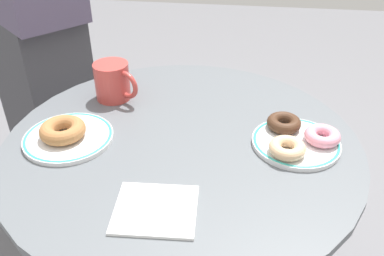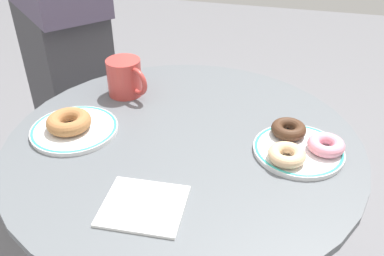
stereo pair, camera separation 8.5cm
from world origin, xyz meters
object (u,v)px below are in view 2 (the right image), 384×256
at_px(cafe_table, 184,219).
at_px(donut_pink_frosted, 326,145).
at_px(plate_left, 74,129).
at_px(donut_cinnamon, 69,122).
at_px(plate_right, 298,150).
at_px(person_figure, 58,18).
at_px(donut_glazed, 287,155).
at_px(donut_chocolate, 289,129).
at_px(coffee_mug, 125,77).
at_px(paper_napkin, 144,206).

distance_m(cafe_table, donut_pink_frosted, 0.40).
xyz_separation_m(plate_left, donut_cinnamon, (-0.01, -0.00, 0.02)).
xyz_separation_m(plate_right, person_figure, (-0.82, 0.49, 0.06)).
distance_m(plate_left, donut_cinnamon, 0.02).
bearing_deg(cafe_table, donut_glazed, -8.65).
bearing_deg(donut_chocolate, coffee_mug, 166.29).
bearing_deg(donut_cinnamon, person_figure, 121.06).
bearing_deg(person_figure, donut_chocolate, -28.95).
relative_size(donut_pink_frosted, donut_chocolate, 1.00).
relative_size(cafe_table, donut_pink_frosted, 10.28).
relative_size(coffee_mug, person_figure, 0.07).
relative_size(donut_cinnamon, donut_chocolate, 1.30).
xyz_separation_m(plate_right, donut_pink_frosted, (0.05, 0.01, 0.02)).
bearing_deg(donut_pink_frosted, donut_glazed, -144.67).
height_order(donut_pink_frosted, donut_chocolate, same).
xyz_separation_m(plate_right, donut_glazed, (-0.02, -0.05, 0.02)).
bearing_deg(plate_left, paper_napkin, -38.91).
distance_m(donut_pink_frosted, donut_glazed, 0.09).
xyz_separation_m(donut_pink_frosted, paper_napkin, (-0.31, -0.24, -0.02)).
height_order(plate_right, donut_chocolate, donut_chocolate).
height_order(cafe_table, coffee_mug, coffee_mug).
distance_m(plate_left, donut_chocolate, 0.47).
distance_m(plate_left, donut_pink_frosted, 0.55).
xyz_separation_m(donut_pink_frosted, coffee_mug, (-0.50, 0.14, 0.02)).
height_order(plate_left, coffee_mug, coffee_mug).
bearing_deg(person_figure, donut_cinnamon, -58.94).
distance_m(coffee_mug, person_figure, 0.51).
bearing_deg(coffee_mug, person_figure, 138.20).
distance_m(donut_pink_frosted, paper_napkin, 0.39).
relative_size(plate_left, donut_glazed, 2.56).
xyz_separation_m(plate_right, paper_napkin, (-0.26, -0.23, -0.00)).
bearing_deg(donut_cinnamon, donut_pink_frosted, 5.82).
distance_m(plate_left, plate_right, 0.49).
height_order(donut_cinnamon, coffee_mug, coffee_mug).
bearing_deg(paper_napkin, coffee_mug, 115.89).
xyz_separation_m(donut_chocolate, paper_napkin, (-0.23, -0.28, -0.02)).
distance_m(cafe_table, plate_right, 0.35).
distance_m(plate_right, person_figure, 0.96).
bearing_deg(donut_cinnamon, coffee_mug, 74.57).
xyz_separation_m(donut_glazed, coffee_mug, (-0.42, 0.20, 0.02)).
xyz_separation_m(donut_cinnamon, donut_pink_frosted, (0.55, 0.06, -0.00)).
distance_m(plate_right, donut_glazed, 0.06).
xyz_separation_m(donut_chocolate, person_figure, (-0.80, 0.44, 0.04)).
bearing_deg(donut_glazed, plate_left, 179.65).
height_order(cafe_table, plate_left, plate_left).
height_order(plate_right, person_figure, person_figure).
xyz_separation_m(donut_chocolate, coffee_mug, (-0.42, 0.10, 0.02)).
relative_size(paper_napkin, coffee_mug, 1.18).
relative_size(plate_left, coffee_mug, 1.59).
bearing_deg(donut_glazed, coffee_mug, 154.87).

